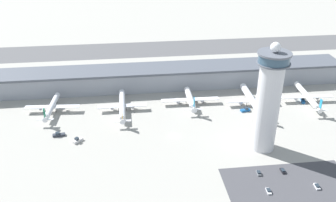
# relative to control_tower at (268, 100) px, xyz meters

# --- Properties ---
(ground_plane) EXTENTS (1000.00, 1000.00, 0.00)m
(ground_plane) POSITION_rel_control_tower_xyz_m (-47.93, 17.72, -30.40)
(ground_plane) COLOR #9E9B93
(terminal_building) EXTENTS (275.38, 25.00, 15.51)m
(terminal_building) POSITION_rel_control_tower_xyz_m (-47.93, 87.72, -22.55)
(terminal_building) COLOR #9399A3
(terminal_building) RESTS_ON ground
(runway_strip) EXTENTS (413.07, 44.00, 0.01)m
(runway_strip) POSITION_rel_control_tower_xyz_m (-47.93, 172.48, -30.40)
(runway_strip) COLOR #515154
(runway_strip) RESTS_ON ground
(control_tower) EXTENTS (17.19, 17.19, 62.11)m
(control_tower) POSITION_rel_control_tower_xyz_m (0.00, 0.00, 0.00)
(control_tower) COLOR silver
(control_tower) RESTS_ON ground
(parking_lot_surface) EXTENTS (64.00, 40.00, 0.01)m
(parking_lot_surface) POSITION_rel_control_tower_xyz_m (2.67, -36.51, -30.40)
(parking_lot_surface) COLOR #424247
(parking_lot_surface) RESTS_ON ground
(airplane_gate_alpha) EXTENTS (35.89, 36.18, 12.04)m
(airplane_gate_alpha) POSITION_rel_control_tower_xyz_m (-124.15, 55.64, -26.04)
(airplane_gate_alpha) COLOR silver
(airplane_gate_alpha) RESTS_ON ground
(airplane_gate_bravo) EXTENTS (32.46, 43.08, 12.20)m
(airplane_gate_bravo) POSITION_rel_control_tower_xyz_m (-77.99, 51.86, -26.26)
(airplane_gate_bravo) COLOR silver
(airplane_gate_bravo) RESTS_ON ground
(airplane_gate_charlie) EXTENTS (39.81, 32.25, 12.79)m
(airplane_gate_charlie) POSITION_rel_control_tower_xyz_m (-31.51, 56.04, -26.39)
(airplane_gate_charlie) COLOR white
(airplane_gate_charlie) RESTS_ON ground
(airplane_gate_delta) EXTENTS (35.17, 44.75, 14.11)m
(airplane_gate_delta) POSITION_rel_control_tower_xyz_m (9.78, 49.16, -25.98)
(airplane_gate_delta) COLOR silver
(airplane_gate_delta) RESTS_ON ground
(airplane_gate_echo) EXTENTS (36.64, 42.85, 12.46)m
(airplane_gate_echo) POSITION_rel_control_tower_xyz_m (49.69, 49.67, -25.92)
(airplane_gate_echo) COLOR white
(airplane_gate_echo) RESTS_ON ground
(service_truck_catering) EXTENTS (4.60, 8.64, 2.53)m
(service_truck_catering) POSITION_rel_control_tower_xyz_m (47.77, 51.38, -29.53)
(service_truck_catering) COLOR black
(service_truck_catering) RESTS_ON ground
(service_truck_fuel) EXTENTS (7.45, 3.13, 2.50)m
(service_truck_fuel) POSITION_rel_control_tower_xyz_m (-116.09, 25.76, -29.54)
(service_truck_fuel) COLOR black
(service_truck_fuel) RESTS_ON ground
(service_truck_baggage) EXTENTS (6.85, 3.78, 2.57)m
(service_truck_baggage) POSITION_rel_control_tower_xyz_m (3.49, 42.27, -29.51)
(service_truck_baggage) COLOR black
(service_truck_baggage) RESTS_ON ground
(service_truck_water) EXTENTS (6.20, 6.11, 2.98)m
(service_truck_water) POSITION_rel_control_tower_xyz_m (-104.21, 18.12, -29.36)
(service_truck_water) COLOR black
(service_truck_water) RESTS_ON ground
(car_yellow_taxi) EXTENTS (1.83, 4.43, 1.36)m
(car_yellow_taxi) POSITION_rel_control_tower_xyz_m (3.20, -22.65, -29.88)
(car_yellow_taxi) COLOR black
(car_yellow_taxi) RESTS_ON ground
(car_black_suv) EXTENTS (1.92, 4.50, 1.36)m
(car_black_suv) POSITION_rel_control_tower_xyz_m (-9.58, -36.60, -29.88)
(car_black_suv) COLOR black
(car_black_suv) RESTS_ON ground
(car_green_van) EXTENTS (1.97, 4.25, 1.56)m
(car_green_van) POSITION_rel_control_tower_xyz_m (-9.80, -22.95, -29.79)
(car_green_van) COLOR black
(car_green_van) RESTS_ON ground
(car_maroon_suv) EXTENTS (2.02, 4.49, 1.58)m
(car_maroon_suv) POSITION_rel_control_tower_xyz_m (14.89, -36.31, -29.78)
(car_maroon_suv) COLOR black
(car_maroon_suv) RESTS_ON ground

